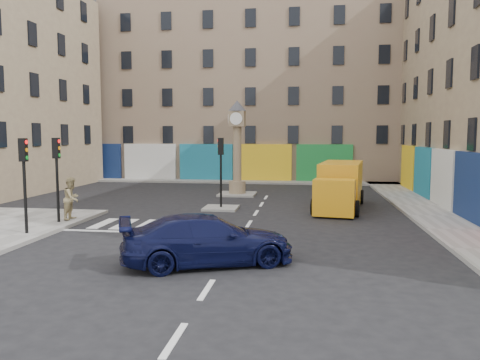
% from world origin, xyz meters
% --- Properties ---
extents(ground, '(120.00, 120.00, 0.00)m').
position_xyz_m(ground, '(0.00, 0.00, 0.00)').
color(ground, black).
rests_on(ground, ground).
extents(sidewalk_right, '(2.60, 30.00, 0.15)m').
position_xyz_m(sidewalk_right, '(8.70, 10.00, 0.07)').
color(sidewalk_right, gray).
rests_on(sidewalk_right, ground).
extents(sidewalk_far, '(32.00, 2.40, 0.15)m').
position_xyz_m(sidewalk_far, '(-4.00, 22.20, 0.07)').
color(sidewalk_far, gray).
rests_on(sidewalk_far, ground).
extents(island_near, '(1.80, 1.80, 0.12)m').
position_xyz_m(island_near, '(-2.00, 8.00, 0.06)').
color(island_near, gray).
rests_on(island_near, ground).
extents(island_far, '(2.40, 2.40, 0.12)m').
position_xyz_m(island_far, '(-2.00, 14.00, 0.06)').
color(island_far, gray).
rests_on(island_far, ground).
extents(building_far, '(32.00, 10.00, 17.00)m').
position_xyz_m(building_far, '(-4.00, 28.00, 8.50)').
color(building_far, '#7C6852').
rests_on(building_far, ground).
extents(traffic_light_left_near, '(0.28, 0.22, 3.70)m').
position_xyz_m(traffic_light_left_near, '(-8.30, 0.20, 2.62)').
color(traffic_light_left_near, black).
rests_on(traffic_light_left_near, sidewalk_left).
extents(traffic_light_left_far, '(0.28, 0.22, 3.70)m').
position_xyz_m(traffic_light_left_far, '(-8.30, 2.60, 2.62)').
color(traffic_light_left_far, black).
rests_on(traffic_light_left_far, sidewalk_left).
extents(traffic_light_island, '(0.28, 0.22, 3.70)m').
position_xyz_m(traffic_light_island, '(-2.00, 8.00, 2.59)').
color(traffic_light_island, black).
rests_on(traffic_light_island, island_near).
extents(clock_pillar, '(1.20, 1.20, 6.10)m').
position_xyz_m(clock_pillar, '(-2.00, 14.00, 3.55)').
color(clock_pillar, '#927F5F').
rests_on(clock_pillar, island_far).
extents(navy_sedan, '(5.71, 3.99, 1.53)m').
position_xyz_m(navy_sedan, '(-0.47, -2.62, 0.77)').
color(navy_sedan, black).
rests_on(navy_sedan, ground).
extents(yellow_van, '(3.13, 7.01, 2.47)m').
position_xyz_m(yellow_van, '(4.34, 9.25, 1.22)').
color(yellow_van, orange).
rests_on(yellow_van, ground).
extents(pedestrian_tan, '(0.74, 0.94, 1.92)m').
position_xyz_m(pedestrian_tan, '(-8.00, 3.27, 1.11)').
color(pedestrian_tan, tan).
rests_on(pedestrian_tan, sidewalk_left).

